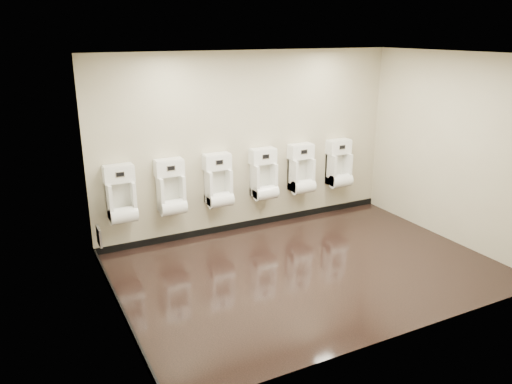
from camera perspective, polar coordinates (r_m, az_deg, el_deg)
ground at (r=6.86m, az=5.88°, el=-8.73°), size 5.00×3.50×0.00m
ceiling at (r=6.14m, az=6.73°, el=15.33°), size 5.00×3.50×0.00m
back_wall at (r=7.83m, az=-0.71°, el=5.66°), size 5.00×0.02×2.80m
front_wall at (r=5.05m, az=17.10°, el=-2.16°), size 5.00×0.02×2.80m
left_wall at (r=5.46m, az=-16.35°, el=-0.61°), size 0.02×3.50×2.80m
right_wall at (r=7.97m, az=21.60°, el=4.60°), size 0.02×3.50×2.80m
tile_overlay_left at (r=5.46m, az=-16.30°, el=-0.60°), size 0.01×3.50×2.80m
skirting_back at (r=8.22m, az=-0.64°, el=-3.59°), size 5.00×0.02×0.10m
skirting_left at (r=6.01m, az=-15.09°, el=-12.88°), size 0.02×3.50×0.10m
access_panel at (r=6.88m, az=-17.50°, el=-4.84°), size 0.04×0.25×0.25m
urinal_0 at (r=7.21m, az=-15.14°, el=-0.71°), size 0.43×0.32×0.80m
urinal_1 at (r=7.37m, az=-9.68°, el=0.09°), size 0.43×0.32×0.80m
urinal_2 at (r=7.61m, az=-4.31°, el=0.87°), size 0.43×0.32×0.80m
urinal_3 at (r=7.93m, az=0.92°, el=1.63°), size 0.43×0.32×0.80m
urinal_4 at (r=8.27m, az=5.23°, el=2.24°), size 0.43×0.32×0.80m
urinal_5 at (r=8.68m, az=9.48°, el=2.83°), size 0.43×0.32×0.80m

